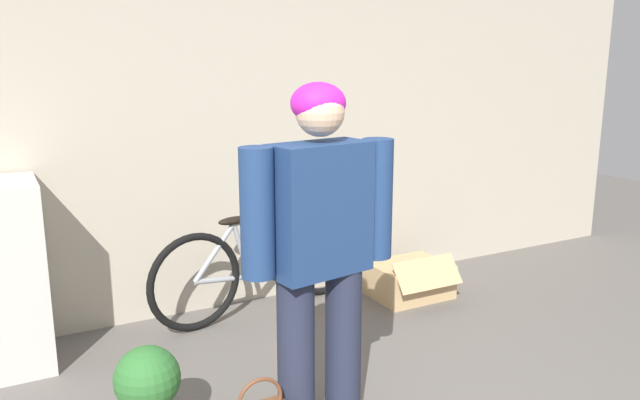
# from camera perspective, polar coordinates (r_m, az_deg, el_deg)

# --- Properties ---
(wall_back) EXTENTS (8.00, 0.07, 2.60)m
(wall_back) POSITION_cam_1_polar(r_m,az_deg,el_deg) (4.14, -12.28, 7.15)
(wall_back) COLOR #B7AD99
(wall_back) RESTS_ON ground_plane
(person) EXTENTS (0.72, 0.28, 1.59)m
(person) POSITION_cam_1_polar(r_m,az_deg,el_deg) (2.72, -0.01, -3.91)
(person) COLOR #23283D
(person) RESTS_ON ground_plane
(bicycle) EXTENTS (1.65, 0.46, 0.71)m
(bicycle) POSITION_cam_1_polar(r_m,az_deg,el_deg) (4.24, -5.12, -5.75)
(bicycle) COLOR black
(bicycle) RESTS_ON ground_plane
(cardboard_box) EXTENTS (0.54, 0.50, 0.33)m
(cardboard_box) POSITION_cam_1_polar(r_m,az_deg,el_deg) (4.60, 8.16, -7.21)
(cardboard_box) COLOR tan
(cardboard_box) RESTS_ON ground_plane
(potted_plant) EXTENTS (0.29, 0.29, 0.46)m
(potted_plant) POSITION_cam_1_polar(r_m,az_deg,el_deg) (2.96, -15.45, -16.40)
(potted_plant) COLOR brown
(potted_plant) RESTS_ON ground_plane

